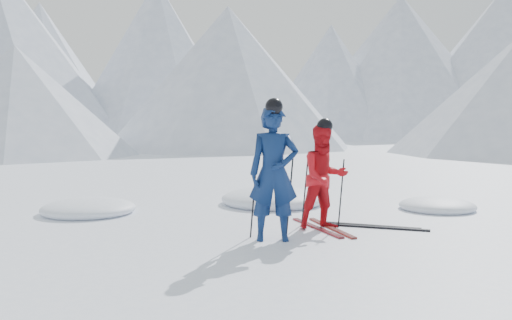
{
  "coord_description": "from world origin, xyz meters",
  "views": [
    {
      "loc": [
        -1.36,
        -8.83,
        1.79
      ],
      "look_at": [
        -1.59,
        0.5,
        1.1
      ],
      "focal_mm": 38.0,
      "sensor_mm": 36.0,
      "label": 1
    }
  ],
  "objects": [
    {
      "name": "snow_lumps",
      "position": [
        -1.43,
        1.98,
        0.0
      ],
      "size": [
        9.74,
        5.21,
        0.48
      ],
      "color": "white",
      "rests_on": "ground"
    },
    {
      "name": "skier_blue",
      "position": [
        -1.29,
        -0.86,
        1.0
      ],
      "size": [
        0.76,
        0.53,
        2.01
      ],
      "primitive_type": "imported",
      "rotation": [
        0.0,
        0.0,
        0.06
      ],
      "color": "#0D214E",
      "rests_on": "ground"
    },
    {
      "name": "pole_red_left",
      "position": [
        -0.75,
        0.28,
        0.57
      ],
      "size": [
        0.12,
        0.09,
        1.14
      ],
      "primitive_type": "cylinder",
      "rotation": [
        0.06,
        0.08,
        0.0
      ],
      "color": "black",
      "rests_on": "ground"
    },
    {
      "name": "ground",
      "position": [
        0.0,
        0.0,
        0.0
      ],
      "size": [
        160.0,
        160.0,
        0.0
      ],
      "primitive_type": "plane",
      "color": "white",
      "rests_on": "ground"
    },
    {
      "name": "pole_blue_right",
      "position": [
        -1.04,
        -0.61,
        0.67
      ],
      "size": [
        0.13,
        0.08,
        1.33
      ],
      "primitive_type": "cylinder",
      "rotation": [
        -0.04,
        0.08,
        0.0
      ],
      "color": "black",
      "rests_on": "ground"
    },
    {
      "name": "ski_worn_left",
      "position": [
        -0.57,
        0.03,
        0.01
      ],
      "size": [
        0.72,
        1.61,
        0.03
      ],
      "primitive_type": "cube",
      "rotation": [
        0.0,
        0.0,
        0.38
      ],
      "color": "black",
      "rests_on": "ground"
    },
    {
      "name": "skier_red",
      "position": [
        -0.45,
        0.03,
        0.86
      ],
      "size": [
        1.0,
        0.89,
        1.71
      ],
      "primitive_type": "imported",
      "rotation": [
        0.0,
        0.0,
        0.35
      ],
      "color": "red",
      "rests_on": "ground"
    },
    {
      "name": "ski_loose_a",
      "position": [
        0.33,
        0.23,
        0.01
      ],
      "size": [
        1.63,
        0.65,
        0.03
      ],
      "primitive_type": "cube",
      "rotation": [
        0.0,
        0.0,
        1.23
      ],
      "color": "black",
      "rests_on": "ground"
    },
    {
      "name": "ski_loose_b",
      "position": [
        0.43,
        0.08,
        0.01
      ],
      "size": [
        1.65,
        0.59,
        0.03
      ],
      "primitive_type": "cube",
      "rotation": [
        0.0,
        0.0,
        1.27
      ],
      "color": "black",
      "rests_on": "ground"
    },
    {
      "name": "pole_red_right",
      "position": [
        -0.15,
        0.18,
        0.57
      ],
      "size": [
        0.12,
        0.08,
        1.14
      ],
      "primitive_type": "cylinder",
      "rotation": [
        -0.05,
        0.08,
        0.0
      ],
      "color": "black",
      "rests_on": "ground"
    },
    {
      "name": "ski_worn_right",
      "position": [
        -0.33,
        0.03,
        0.01
      ],
      "size": [
        0.61,
        1.65,
        0.03
      ],
      "primitive_type": "cube",
      "rotation": [
        0.0,
        0.0,
        0.31
      ],
      "color": "black",
      "rests_on": "ground"
    },
    {
      "name": "mountain_range",
      "position": [
        5.71,
        35.31,
        6.72
      ],
      "size": [
        106.15,
        62.94,
        15.53
      ],
      "color": "#B2BCD1",
      "rests_on": "ground"
    },
    {
      "name": "pole_blue_left",
      "position": [
        -1.59,
        -0.71,
        0.67
      ],
      "size": [
        0.13,
        0.09,
        1.33
      ],
      "primitive_type": "cylinder",
      "rotation": [
        0.05,
        0.08,
        0.0
      ],
      "color": "black",
      "rests_on": "ground"
    }
  ]
}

